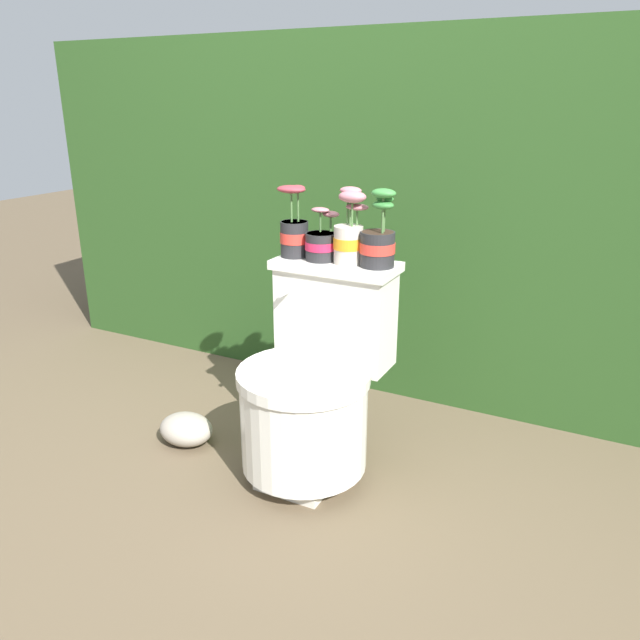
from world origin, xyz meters
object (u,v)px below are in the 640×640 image
(toilet, at_px, (313,389))
(potted_plant_left, at_px, (294,232))
(garden_stone, at_px, (185,430))
(potted_plant_middle, at_px, (349,233))
(potted_plant_midleft, at_px, (321,243))
(potted_plant_midright, at_px, (378,242))

(toilet, bearing_deg, potted_plant_left, 134.12)
(toilet, relative_size, potted_plant_left, 2.88)
(potted_plant_left, distance_m, garden_stone, 0.82)
(toilet, height_order, garden_stone, toilet)
(garden_stone, bearing_deg, potted_plant_middle, 23.96)
(potted_plant_left, height_order, potted_plant_middle, potted_plant_middle)
(potted_plant_midleft, bearing_deg, potted_plant_midright, 1.99)
(potted_plant_midright, bearing_deg, potted_plant_midleft, -178.01)
(potted_plant_midright, bearing_deg, toilet, -131.75)
(potted_plant_left, relative_size, potted_plant_middle, 0.98)
(potted_plant_left, height_order, potted_plant_midright, potted_plant_midright)
(toilet, xyz_separation_m, potted_plant_left, (-0.15, 0.16, 0.47))
(potted_plant_left, relative_size, garden_stone, 1.17)
(potted_plant_midright, distance_m, garden_stone, 0.98)
(toilet, xyz_separation_m, potted_plant_middle, (0.05, 0.16, 0.49))
(potted_plant_left, bearing_deg, potted_plant_midleft, -0.55)
(potted_plant_midleft, xyz_separation_m, potted_plant_middle, (0.10, 0.00, 0.04))
(toilet, xyz_separation_m, potted_plant_midright, (0.15, 0.16, 0.47))
(toilet, height_order, potted_plant_midright, potted_plant_midright)
(potted_plant_midleft, relative_size, garden_stone, 0.84)
(potted_plant_middle, bearing_deg, toilet, -106.59)
(potted_plant_middle, bearing_deg, potted_plant_midleft, -178.05)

